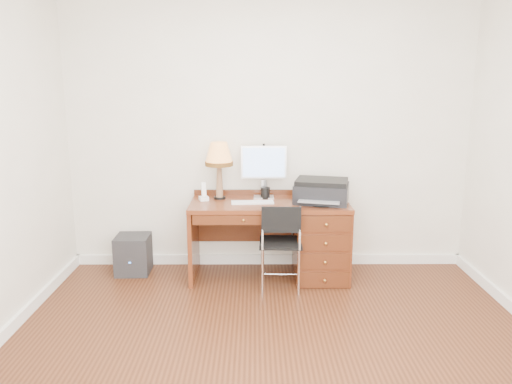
{
  "coord_description": "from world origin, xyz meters",
  "views": [
    {
      "loc": [
        -0.14,
        -3.21,
        1.87
      ],
      "look_at": [
        -0.13,
        1.2,
        0.89
      ],
      "focal_mm": 35.0,
      "sensor_mm": 36.0,
      "label": 1
    }
  ],
  "objects_px": {
    "chair": "(281,238)",
    "equipment_box": "(133,254)",
    "desk": "(302,236)",
    "monitor": "(264,165)",
    "leg_lamp": "(219,158)",
    "phone": "(204,195)",
    "printer": "(321,191)"
  },
  "relations": [
    {
      "from": "desk",
      "to": "leg_lamp",
      "type": "bearing_deg",
      "value": 171.14
    },
    {
      "from": "monitor",
      "to": "chair",
      "type": "height_order",
      "value": "monitor"
    },
    {
      "from": "monitor",
      "to": "leg_lamp",
      "type": "relative_size",
      "value": 0.92
    },
    {
      "from": "chair",
      "to": "equipment_box",
      "type": "height_order",
      "value": "chair"
    },
    {
      "from": "leg_lamp",
      "to": "desk",
      "type": "bearing_deg",
      "value": -8.86
    },
    {
      "from": "chair",
      "to": "equipment_box",
      "type": "relative_size",
      "value": 2.14
    },
    {
      "from": "desk",
      "to": "phone",
      "type": "xyz_separation_m",
      "value": [
        -0.95,
        0.06,
        0.39
      ]
    },
    {
      "from": "leg_lamp",
      "to": "chair",
      "type": "distance_m",
      "value": 0.99
    },
    {
      "from": "phone",
      "to": "equipment_box",
      "type": "distance_m",
      "value": 0.94
    },
    {
      "from": "monitor",
      "to": "leg_lamp",
      "type": "distance_m",
      "value": 0.45
    },
    {
      "from": "printer",
      "to": "leg_lamp",
      "type": "xyz_separation_m",
      "value": [
        -0.97,
        0.14,
        0.3
      ]
    },
    {
      "from": "desk",
      "to": "equipment_box",
      "type": "bearing_deg",
      "value": 176.71
    },
    {
      "from": "phone",
      "to": "chair",
      "type": "xyz_separation_m",
      "value": [
        0.73,
        -0.39,
        -0.31
      ]
    },
    {
      "from": "phone",
      "to": "printer",
      "type": "bearing_deg",
      "value": -23.16
    },
    {
      "from": "desk",
      "to": "chair",
      "type": "distance_m",
      "value": 0.41
    },
    {
      "from": "leg_lamp",
      "to": "equipment_box",
      "type": "xyz_separation_m",
      "value": [
        -0.87,
        -0.03,
        -0.97
      ]
    },
    {
      "from": "desk",
      "to": "equipment_box",
      "type": "xyz_separation_m",
      "value": [
        -1.67,
        0.1,
        -0.22
      ]
    },
    {
      "from": "leg_lamp",
      "to": "phone",
      "type": "distance_m",
      "value": 0.39
    },
    {
      "from": "desk",
      "to": "printer",
      "type": "bearing_deg",
      "value": -5.17
    },
    {
      "from": "monitor",
      "to": "phone",
      "type": "relative_size",
      "value": 2.91
    },
    {
      "from": "equipment_box",
      "to": "printer",
      "type": "bearing_deg",
      "value": -4.65
    },
    {
      "from": "desk",
      "to": "chair",
      "type": "height_order",
      "value": "chair"
    },
    {
      "from": "chair",
      "to": "equipment_box",
      "type": "xyz_separation_m",
      "value": [
        -1.44,
        0.43,
        -0.3
      ]
    },
    {
      "from": "leg_lamp",
      "to": "phone",
      "type": "height_order",
      "value": "leg_lamp"
    },
    {
      "from": "monitor",
      "to": "desk",
      "type": "bearing_deg",
      "value": -28.84
    },
    {
      "from": "monitor",
      "to": "phone",
      "type": "height_order",
      "value": "monitor"
    },
    {
      "from": "leg_lamp",
      "to": "equipment_box",
      "type": "height_order",
      "value": "leg_lamp"
    },
    {
      "from": "leg_lamp",
      "to": "chair",
      "type": "relative_size",
      "value": 0.68
    },
    {
      "from": "desk",
      "to": "monitor",
      "type": "xyz_separation_m",
      "value": [
        -0.37,
        0.2,
        0.66
      ]
    },
    {
      "from": "monitor",
      "to": "leg_lamp",
      "type": "bearing_deg",
      "value": -171.61
    },
    {
      "from": "printer",
      "to": "monitor",
      "type": "bearing_deg",
      "value": 171.88
    },
    {
      "from": "monitor",
      "to": "chair",
      "type": "xyz_separation_m",
      "value": [
        0.15,
        -0.53,
        -0.58
      ]
    }
  ]
}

